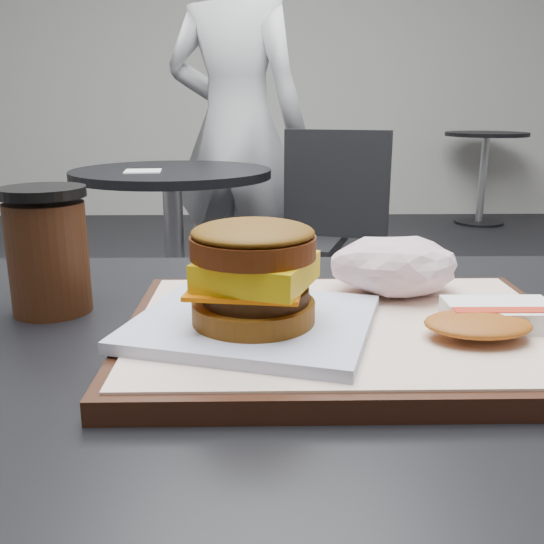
{
  "coord_description": "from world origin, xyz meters",
  "views": [
    {
      "loc": [
        -0.04,
        -0.5,
        0.97
      ],
      "look_at": [
        -0.03,
        -0.01,
        0.83
      ],
      "focal_mm": 40.0,
      "sensor_mm": 36.0,
      "label": 1
    }
  ],
  "objects_px": {
    "customer_table": "(300,520)",
    "coffee_cup": "(48,252)",
    "breakfast_sandwich": "(254,285)",
    "patron": "(236,130)",
    "neighbor_chair": "(303,229)",
    "hash_brown": "(491,319)",
    "crumpled_wrapper": "(394,266)",
    "serving_tray": "(347,332)",
    "neighbor_table": "(174,225)"
  },
  "relations": [
    {
      "from": "patron",
      "to": "serving_tray",
      "type": "bearing_deg",
      "value": 113.3
    },
    {
      "from": "coffee_cup",
      "to": "hash_brown",
      "type": "bearing_deg",
      "value": -16.08
    },
    {
      "from": "hash_brown",
      "to": "coffee_cup",
      "type": "relative_size",
      "value": 0.96
    },
    {
      "from": "coffee_cup",
      "to": "neighbor_table",
      "type": "bearing_deg",
      "value": 93.82
    },
    {
      "from": "crumpled_wrapper",
      "to": "patron",
      "type": "distance_m",
      "value": 2.14
    },
    {
      "from": "serving_tray",
      "to": "hash_brown",
      "type": "relative_size",
      "value": 3.18
    },
    {
      "from": "customer_table",
      "to": "neighbor_chair",
      "type": "height_order",
      "value": "neighbor_chair"
    },
    {
      "from": "serving_tray",
      "to": "hash_brown",
      "type": "distance_m",
      "value": 0.12
    },
    {
      "from": "customer_table",
      "to": "neighbor_chair",
      "type": "relative_size",
      "value": 0.91
    },
    {
      "from": "breakfast_sandwich",
      "to": "coffee_cup",
      "type": "xyz_separation_m",
      "value": [
        -0.2,
        0.11,
        0.0
      ]
    },
    {
      "from": "customer_table",
      "to": "coffee_cup",
      "type": "xyz_separation_m",
      "value": [
        -0.25,
        0.08,
        0.25
      ]
    },
    {
      "from": "serving_tray",
      "to": "crumpled_wrapper",
      "type": "relative_size",
      "value": 3.04
    },
    {
      "from": "coffee_cup",
      "to": "crumpled_wrapper",
      "type": "bearing_deg",
      "value": -1.54
    },
    {
      "from": "breakfast_sandwich",
      "to": "patron",
      "type": "distance_m",
      "value": 2.24
    },
    {
      "from": "breakfast_sandwich",
      "to": "coffee_cup",
      "type": "relative_size",
      "value": 1.85
    },
    {
      "from": "neighbor_table",
      "to": "patron",
      "type": "xyz_separation_m",
      "value": [
        0.21,
        0.56,
        0.31
      ]
    },
    {
      "from": "neighbor_chair",
      "to": "customer_table",
      "type": "bearing_deg",
      "value": -94.03
    },
    {
      "from": "crumpled_wrapper",
      "to": "coffee_cup",
      "type": "distance_m",
      "value": 0.34
    },
    {
      "from": "customer_table",
      "to": "breakfast_sandwich",
      "type": "distance_m",
      "value": 0.25
    },
    {
      "from": "patron",
      "to": "neighbor_chair",
      "type": "bearing_deg",
      "value": 140.79
    },
    {
      "from": "hash_brown",
      "to": "coffee_cup",
      "type": "xyz_separation_m",
      "value": [
        -0.4,
        0.11,
        0.03
      ]
    },
    {
      "from": "hash_brown",
      "to": "neighbor_table",
      "type": "relative_size",
      "value": 0.16
    },
    {
      "from": "serving_tray",
      "to": "neighbor_table",
      "type": "height_order",
      "value": "serving_tray"
    },
    {
      "from": "hash_brown",
      "to": "neighbor_table",
      "type": "xyz_separation_m",
      "value": [
        -0.5,
        1.68,
        -0.25
      ]
    },
    {
      "from": "hash_brown",
      "to": "neighbor_table",
      "type": "distance_m",
      "value": 1.77
    },
    {
      "from": "breakfast_sandwich",
      "to": "serving_tray",
      "type": "bearing_deg",
      "value": 14.97
    },
    {
      "from": "hash_brown",
      "to": "coffee_cup",
      "type": "height_order",
      "value": "coffee_cup"
    },
    {
      "from": "neighbor_table",
      "to": "neighbor_chair",
      "type": "height_order",
      "value": "neighbor_chair"
    },
    {
      "from": "neighbor_chair",
      "to": "patron",
      "type": "xyz_separation_m",
      "value": [
        -0.27,
        0.43,
        0.35
      ]
    },
    {
      "from": "breakfast_sandwich",
      "to": "hash_brown",
      "type": "xyz_separation_m",
      "value": [
        0.19,
        -0.0,
        -0.03
      ]
    },
    {
      "from": "neighbor_chair",
      "to": "patron",
      "type": "distance_m",
      "value": 0.61
    },
    {
      "from": "breakfast_sandwich",
      "to": "neighbor_chair",
      "type": "distance_m",
      "value": 1.84
    },
    {
      "from": "crumpled_wrapper",
      "to": "neighbor_table",
      "type": "bearing_deg",
      "value": 105.74
    },
    {
      "from": "breakfast_sandwich",
      "to": "coffee_cup",
      "type": "bearing_deg",
      "value": 151.13
    },
    {
      "from": "crumpled_wrapper",
      "to": "patron",
      "type": "relative_size",
      "value": 0.07
    },
    {
      "from": "hash_brown",
      "to": "customer_table",
      "type": "bearing_deg",
      "value": 168.4
    },
    {
      "from": "customer_table",
      "to": "neighbor_chair",
      "type": "bearing_deg",
      "value": 85.97
    },
    {
      "from": "customer_table",
      "to": "serving_tray",
      "type": "height_order",
      "value": "serving_tray"
    },
    {
      "from": "serving_tray",
      "to": "customer_table",
      "type": "bearing_deg",
      "value": 169.47
    },
    {
      "from": "patron",
      "to": "hash_brown",
      "type": "bearing_deg",
      "value": 116.14
    },
    {
      "from": "crumpled_wrapper",
      "to": "patron",
      "type": "bearing_deg",
      "value": 96.32
    },
    {
      "from": "coffee_cup",
      "to": "neighbor_chair",
      "type": "xyz_separation_m",
      "value": [
        0.37,
        1.7,
        -0.32
      ]
    },
    {
      "from": "customer_table",
      "to": "coffee_cup",
      "type": "relative_size",
      "value": 6.42
    },
    {
      "from": "neighbor_table",
      "to": "patron",
      "type": "relative_size",
      "value": 0.44
    },
    {
      "from": "neighbor_table",
      "to": "crumpled_wrapper",
      "type": "bearing_deg",
      "value": -74.26
    },
    {
      "from": "customer_table",
      "to": "neighbor_table",
      "type": "relative_size",
      "value": 1.07
    },
    {
      "from": "breakfast_sandwich",
      "to": "hash_brown",
      "type": "height_order",
      "value": "breakfast_sandwich"
    },
    {
      "from": "serving_tray",
      "to": "crumpled_wrapper",
      "type": "bearing_deg",
      "value": 55.24
    },
    {
      "from": "serving_tray",
      "to": "patron",
      "type": "bearing_deg",
      "value": 94.64
    },
    {
      "from": "customer_table",
      "to": "crumpled_wrapper",
      "type": "xyz_separation_m",
      "value": [
        0.09,
        0.07,
        0.23
      ]
    }
  ]
}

